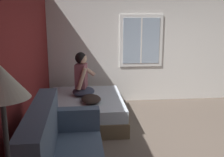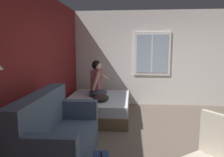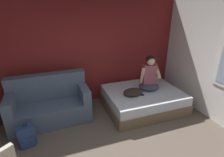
{
  "view_description": "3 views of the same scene",
  "coord_description": "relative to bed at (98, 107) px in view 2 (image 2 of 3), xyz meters",
  "views": [
    {
      "loc": [
        -3.58,
        1.73,
        1.96
      ],
      "look_at": [
        0.31,
        1.34,
        1.09
      ],
      "focal_mm": 42.0,
      "sensor_mm": 36.0,
      "label": 1
    },
    {
      "loc": [
        -3.69,
        0.97,
        1.68
      ],
      "look_at": [
        0.28,
        1.33,
        1.1
      ],
      "focal_mm": 35.0,
      "sensor_mm": 36.0,
      "label": 2
    },
    {
      "loc": [
        -0.67,
        -1.7,
        2.41
      ],
      "look_at": [
        0.55,
        1.72,
        0.94
      ],
      "focal_mm": 28.0,
      "sensor_mm": 36.0,
      "label": 3
    }
  ],
  "objects": [
    {
      "name": "throw_pillow",
      "position": [
        -0.35,
        -0.11,
        0.31
      ],
      "size": [
        0.52,
        0.41,
        0.14
      ],
      "primitive_type": "ellipsoid",
      "rotation": [
        0.0,
        0.0,
        0.12
      ],
      "color": "#2D231E",
      "rests_on": "bed"
    },
    {
      "name": "bed",
      "position": [
        0.0,
        0.0,
        0.0
      ],
      "size": [
        1.88,
        1.5,
        0.48
      ],
      "color": "brown",
      "rests_on": "ground"
    },
    {
      "name": "ground_plane",
      "position": [
        -1.4,
        -1.77,
        -0.24
      ],
      "size": [
        40.0,
        40.0,
        0.0
      ],
      "primitive_type": "plane",
      "color": "brown"
    },
    {
      "name": "wall_back_accent",
      "position": [
        -1.4,
        0.93,
        1.11
      ],
      "size": [
        10.3,
        0.16,
        2.7
      ],
      "primitive_type": "cube",
      "color": "maroon",
      "rests_on": "ground"
    },
    {
      "name": "cell_phone",
      "position": [
        -0.15,
        -0.18,
        0.25
      ],
      "size": [
        0.13,
        0.16,
        0.01
      ],
      "primitive_type": "cube",
      "rotation": [
        0.0,
        0.0,
        3.63
      ],
      "color": "black",
      "rests_on": "bed"
    },
    {
      "name": "person_seated",
      "position": [
        0.17,
        0.05,
        0.6
      ],
      "size": [
        0.59,
        0.53,
        0.88
      ],
      "color": "#383D51",
      "rests_on": "bed"
    },
    {
      "name": "wall_side_with_window",
      "position": [
        1.33,
        -1.76,
        1.12
      ],
      "size": [
        0.19,
        6.64,
        2.7
      ],
      "color": "silver",
      "rests_on": "ground"
    },
    {
      "name": "couch",
      "position": [
        -2.23,
        0.25,
        0.16
      ],
      "size": [
        1.72,
        0.86,
        1.04
      ],
      "color": "#47566B",
      "rests_on": "ground"
    }
  ]
}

